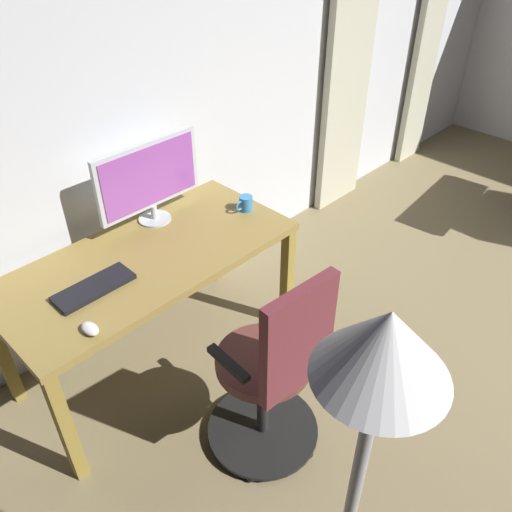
% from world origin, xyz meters
% --- Properties ---
extents(back_room_partition, '(5.87, 0.10, 2.52)m').
position_xyz_m(back_room_partition, '(0.00, -2.70, 1.26)').
color(back_room_partition, silver).
rests_on(back_room_partition, ground).
extents(curtain_left_panel, '(0.36, 0.06, 2.12)m').
position_xyz_m(curtain_left_panel, '(-1.79, -2.59, 1.06)').
color(curtain_left_panel, '#BAB89F').
rests_on(curtain_left_panel, ground).
extents(curtain_right_panel, '(0.52, 0.06, 2.12)m').
position_xyz_m(curtain_right_panel, '(-0.61, -2.59, 1.06)').
color(curtain_right_panel, '#BAB89F').
rests_on(curtain_right_panel, ground).
extents(desk, '(1.54, 0.73, 0.75)m').
position_xyz_m(desk, '(1.60, -2.19, 0.66)').
color(desk, olive).
rests_on(desk, ground).
extents(office_chair, '(0.56, 0.56, 1.09)m').
position_xyz_m(office_chair, '(1.57, -1.33, 0.51)').
color(office_chair, black).
rests_on(office_chair, ground).
extents(computer_monitor, '(0.64, 0.18, 0.46)m').
position_xyz_m(computer_monitor, '(1.37, -2.43, 1.01)').
color(computer_monitor, '#B7BCC1').
rests_on(computer_monitor, desk).
extents(computer_keyboard, '(0.38, 0.15, 0.02)m').
position_xyz_m(computer_keyboard, '(1.94, -2.14, 0.76)').
color(computer_keyboard, black).
rests_on(computer_keyboard, desk).
extents(computer_mouse, '(0.06, 0.10, 0.04)m').
position_xyz_m(computer_mouse, '(2.10, -1.91, 0.76)').
color(computer_mouse, silver).
rests_on(computer_mouse, desk).
extents(mug_tea, '(0.12, 0.08, 0.09)m').
position_xyz_m(mug_tea, '(0.94, -2.14, 0.79)').
color(mug_tea, teal).
rests_on(mug_tea, desk).
extents(floor_lamp, '(0.28, 0.28, 1.76)m').
position_xyz_m(floor_lamp, '(2.15, -0.57, 1.34)').
color(floor_lamp, black).
rests_on(floor_lamp, ground).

